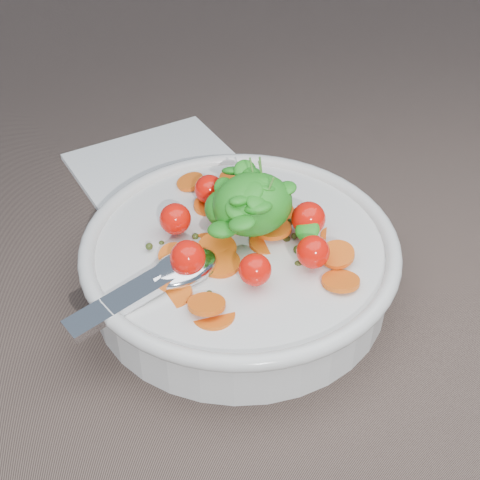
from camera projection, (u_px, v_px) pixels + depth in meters
name	position (u px, v px, depth m)	size (l,w,h in m)	color
ground	(214.00, 304.00, 0.59)	(6.00, 6.00, 0.00)	brown
bowl	(240.00, 259.00, 0.59)	(0.30, 0.28, 0.12)	silver
napkin	(158.00, 167.00, 0.75)	(0.17, 0.15, 0.01)	white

